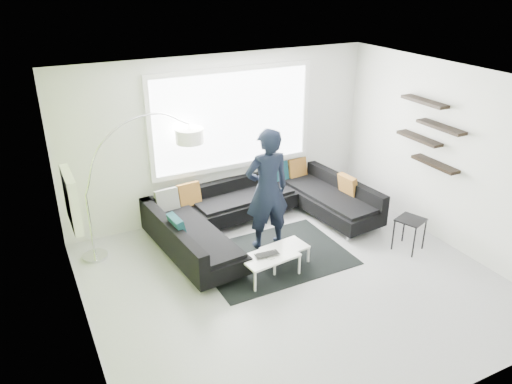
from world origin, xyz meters
TOP-DOWN VIEW (x-y plane):
  - ground at (0.00, 0.00)m, footprint 5.50×5.50m
  - room_shell at (0.04, 0.21)m, footprint 5.54×5.04m
  - sectional_sofa at (0.30, 1.44)m, footprint 3.68×2.50m
  - rug at (0.06, 0.70)m, footprint 2.23×1.63m
  - coffee_table at (-0.06, 0.36)m, footprint 1.11×0.73m
  - arc_lamp at (-2.39, 1.91)m, footprint 1.97×0.67m
  - side_table at (2.05, -0.04)m, footprint 0.50×0.50m
  - person at (0.13, 1.06)m, footprint 0.77×0.56m
  - laptop at (-0.28, 0.24)m, footprint 0.38×0.27m

SIDE VIEW (x-z plane):
  - ground at x=0.00m, z-range 0.00..0.00m
  - rug at x=0.06m, z-range 0.00..0.01m
  - coffee_table at x=-0.06m, z-range 0.00..0.34m
  - side_table at x=2.05m, z-range 0.00..0.53m
  - sectional_sofa at x=0.30m, z-range -0.04..0.71m
  - laptop at x=-0.28m, z-range 0.34..0.37m
  - person at x=0.13m, z-range 0.00..1.94m
  - arc_lamp at x=-2.39m, z-range 0.00..2.10m
  - room_shell at x=0.04m, z-range 0.40..3.22m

